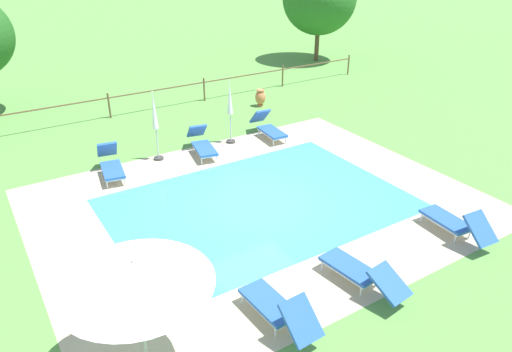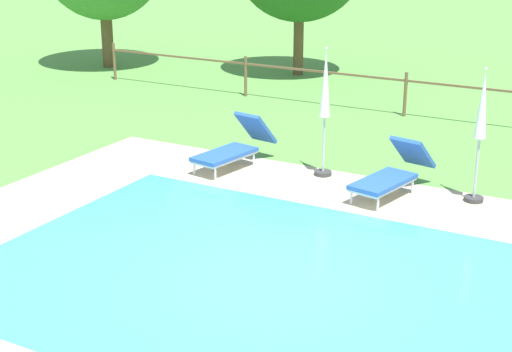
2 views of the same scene
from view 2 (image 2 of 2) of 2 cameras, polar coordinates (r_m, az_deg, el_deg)
ground_plane at (r=10.31m, az=1.20°, el=-7.76°), size 160.00×160.00×0.00m
pool_deck_paving at (r=10.31m, az=1.20°, el=-7.74°), size 11.75×9.28×0.01m
swimming_pool_water at (r=10.31m, az=1.20°, el=-7.73°), size 8.03×5.55×0.01m
pool_coping_rim at (r=10.31m, az=1.20°, el=-7.72°), size 8.51×6.03×0.01m
sun_lounger_north_far at (r=14.69m, az=-1.63°, el=2.13°), size 0.90×1.97×0.96m
sun_lounger_south_near_corner at (r=13.43m, az=9.89°, el=0.19°), size 0.97×2.02×0.91m
patio_umbrella_closed_row_west at (r=13.99m, az=5.06°, el=5.64°), size 0.32×0.32×2.36m
patio_umbrella_closed_row_mid_west at (r=13.15m, az=16.09°, el=3.85°), size 0.32×0.32×2.26m
perimeter_fence at (r=18.11m, az=17.35°, el=5.54°), size 21.59×0.08×1.05m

